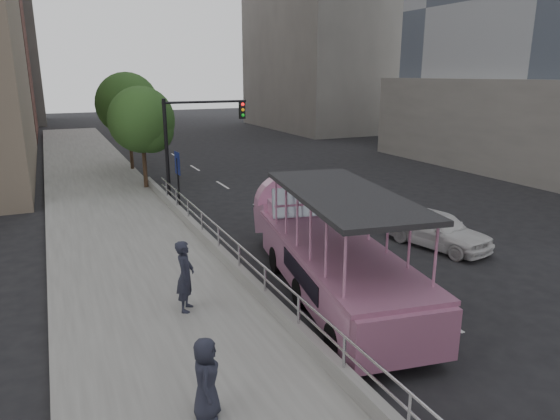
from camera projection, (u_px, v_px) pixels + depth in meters
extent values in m
plane|color=black|center=(361.00, 293.00, 14.90)|extent=(160.00, 160.00, 0.00)
cube|color=#9F9F9A|center=(117.00, 223.00, 21.28)|extent=(5.50, 80.00, 0.30)
cube|color=#A6A6A0|center=(239.00, 271.00, 15.26)|extent=(0.24, 30.00, 0.36)
cylinder|color=silver|center=(410.00, 412.00, 8.11)|extent=(0.07, 0.07, 0.70)
cylinder|color=silver|center=(344.00, 352.00, 9.87)|extent=(0.07, 0.07, 0.70)
cylinder|color=silver|center=(299.00, 310.00, 11.62)|extent=(0.07, 0.07, 0.70)
cylinder|color=silver|center=(265.00, 279.00, 13.37)|extent=(0.07, 0.07, 0.70)
cylinder|color=silver|center=(239.00, 255.00, 15.12)|extent=(0.07, 0.07, 0.70)
cylinder|color=silver|center=(219.00, 236.00, 16.87)|extent=(0.07, 0.07, 0.70)
cylinder|color=silver|center=(202.00, 221.00, 18.62)|extent=(0.07, 0.07, 0.70)
cylinder|color=silver|center=(188.00, 208.00, 20.37)|extent=(0.07, 0.07, 0.70)
cylinder|color=silver|center=(176.00, 198.00, 22.12)|extent=(0.07, 0.07, 0.70)
cylinder|color=silver|center=(167.00, 189.00, 23.87)|extent=(0.07, 0.07, 0.70)
cylinder|color=silver|center=(239.00, 255.00, 15.12)|extent=(0.06, 22.00, 0.06)
cylinder|color=silver|center=(239.00, 245.00, 15.03)|extent=(0.06, 22.00, 0.06)
cylinder|color=black|center=(337.00, 341.00, 11.39)|extent=(0.47, 0.90, 0.86)
cylinder|color=black|center=(419.00, 329.00, 11.91)|extent=(0.47, 0.90, 0.86)
cylinder|color=black|center=(302.00, 293.00, 13.87)|extent=(0.47, 0.90, 0.86)
cylinder|color=black|center=(371.00, 285.00, 14.40)|extent=(0.47, 0.90, 0.86)
cylinder|color=black|center=(277.00, 260.00, 16.36)|extent=(0.47, 0.90, 0.86)
cylinder|color=black|center=(337.00, 254.00, 16.89)|extent=(0.47, 0.90, 0.86)
cube|color=#BC779D|center=(335.00, 268.00, 14.17)|extent=(3.68, 8.12, 1.19)
cube|color=#BC779D|center=(290.00, 217.00, 18.37)|extent=(2.65, 2.39, 1.49)
cylinder|color=#BC779D|center=(284.00, 204.00, 19.05)|extent=(2.32, 1.04, 2.24)
cube|color=#925575|center=(406.00, 339.00, 10.39)|extent=(2.41, 0.73, 1.19)
cube|color=#925575|center=(336.00, 247.00, 14.00)|extent=(3.84, 8.42, 0.11)
cube|color=black|center=(343.00, 194.00, 13.22)|extent=(3.56, 6.63, 0.13)
cube|color=#92A0AD|center=(304.00, 202.00, 16.55)|extent=(2.20, 0.57, 1.00)
cube|color=#BC779D|center=(300.00, 207.00, 17.03)|extent=(2.23, 1.30, 0.48)
imported|color=silver|center=(437.00, 229.00, 18.68)|extent=(2.53, 4.39, 1.41)
imported|color=#242635|center=(185.00, 276.00, 12.93)|extent=(0.72, 0.83, 1.91)
imported|color=#242635|center=(206.00, 378.00, 8.89)|extent=(0.73, 0.89, 1.55)
cylinder|color=black|center=(179.00, 189.00, 22.07)|extent=(0.09, 0.09, 2.77)
cube|color=navy|center=(177.00, 163.00, 21.76)|extent=(0.06, 0.69, 1.00)
cube|color=silver|center=(178.00, 163.00, 21.77)|extent=(0.04, 0.44, 0.61)
cylinder|color=black|center=(167.00, 154.00, 23.98)|extent=(0.18, 0.18, 5.20)
cylinder|color=black|center=(205.00, 102.00, 24.15)|extent=(4.20, 0.12, 0.12)
cube|color=black|center=(242.00, 110.00, 25.04)|extent=(0.28, 0.22, 0.85)
sphere|color=red|center=(243.00, 104.00, 24.85)|extent=(0.16, 0.16, 0.16)
cylinder|color=#352318|center=(145.00, 165.00, 27.12)|extent=(0.22, 0.22, 3.08)
sphere|color=#315B24|center=(141.00, 120.00, 26.48)|extent=(3.52, 3.52, 3.52)
sphere|color=#315B24|center=(151.00, 130.00, 26.53)|extent=(2.42, 2.42, 2.42)
cylinder|color=#352318|center=(131.00, 147.00, 32.40)|extent=(0.22, 0.22, 3.47)
sphere|color=#315B24|center=(127.00, 104.00, 31.68)|extent=(3.97, 3.97, 3.97)
sphere|color=#315B24|center=(135.00, 114.00, 31.74)|extent=(2.73, 2.73, 2.73)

